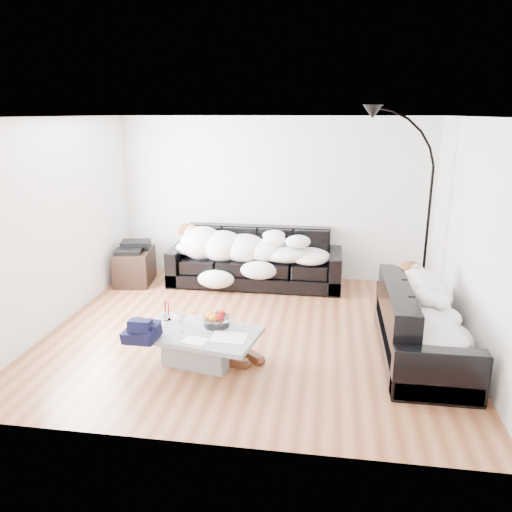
# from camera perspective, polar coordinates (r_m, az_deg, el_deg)

# --- Properties ---
(ground) EXTENTS (5.00, 5.00, 0.00)m
(ground) POSITION_cam_1_polar(r_m,az_deg,el_deg) (6.34, -0.41, -8.60)
(ground) COLOR brown
(ground) RESTS_ON ground
(wall_back) EXTENTS (5.00, 0.02, 2.60)m
(wall_back) POSITION_cam_1_polar(r_m,az_deg,el_deg) (8.10, 2.07, 6.51)
(wall_back) COLOR silver
(wall_back) RESTS_ON ground
(wall_left) EXTENTS (0.02, 4.50, 2.60)m
(wall_left) POSITION_cam_1_polar(r_m,az_deg,el_deg) (6.76, -21.89, 3.44)
(wall_left) COLOR silver
(wall_left) RESTS_ON ground
(wall_right) EXTENTS (0.02, 4.50, 2.60)m
(wall_right) POSITION_cam_1_polar(r_m,az_deg,el_deg) (6.06, 23.64, 1.88)
(wall_right) COLOR silver
(wall_right) RESTS_ON ground
(ceiling) EXTENTS (5.00, 5.00, 0.00)m
(ceiling) POSITION_cam_1_polar(r_m,az_deg,el_deg) (5.76, -0.46, 15.63)
(ceiling) COLOR white
(ceiling) RESTS_ON ground
(sofa_back) EXTENTS (2.69, 0.93, 0.88)m
(sofa_back) POSITION_cam_1_polar(r_m,az_deg,el_deg) (7.87, -0.09, -0.19)
(sofa_back) COLOR black
(sofa_back) RESTS_ON ground
(sofa_right) EXTENTS (0.87, 2.02, 0.82)m
(sofa_right) POSITION_cam_1_polar(r_m,az_deg,el_deg) (5.86, 18.60, -7.24)
(sofa_right) COLOR black
(sofa_right) RESTS_ON ground
(sleeper_back) EXTENTS (2.28, 0.79, 0.46)m
(sleeper_back) POSITION_cam_1_polar(r_m,az_deg,el_deg) (7.77, -0.15, 1.18)
(sleeper_back) COLOR white
(sleeper_back) RESTS_ON sofa_back
(sleeper_right) EXTENTS (0.73, 1.73, 0.42)m
(sleeper_right) POSITION_cam_1_polar(r_m,az_deg,el_deg) (5.78, 18.80, -5.21)
(sleeper_right) COLOR white
(sleeper_right) RESTS_ON sofa_right
(teal_cushion) EXTENTS (0.42, 0.38, 0.20)m
(teal_cushion) POSITION_cam_1_polar(r_m,az_deg,el_deg) (6.32, 17.40, -2.42)
(teal_cushion) COLOR #0D5D55
(teal_cushion) RESTS_ON sofa_right
(coffee_table) EXTENTS (1.40, 0.98, 0.37)m
(coffee_table) POSITION_cam_1_polar(r_m,az_deg,el_deg) (5.55, -6.55, -10.31)
(coffee_table) COLOR #939699
(coffee_table) RESTS_ON ground
(fruit_bowl) EXTENTS (0.36, 0.36, 0.18)m
(fruit_bowl) POSITION_cam_1_polar(r_m,az_deg,el_deg) (5.55, -4.55, -7.09)
(fruit_bowl) COLOR white
(fruit_bowl) RESTS_ON coffee_table
(wine_glass_a) EXTENTS (0.07, 0.07, 0.16)m
(wine_glass_a) POSITION_cam_1_polar(r_m,az_deg,el_deg) (5.61, -8.23, -7.09)
(wine_glass_a) COLOR white
(wine_glass_a) RESTS_ON coffee_table
(wine_glass_b) EXTENTS (0.07, 0.07, 0.16)m
(wine_glass_b) POSITION_cam_1_polar(r_m,az_deg,el_deg) (5.60, -10.28, -7.20)
(wine_glass_b) COLOR white
(wine_glass_b) RESTS_ON coffee_table
(wine_glass_c) EXTENTS (0.08, 0.08, 0.17)m
(wine_glass_c) POSITION_cam_1_polar(r_m,az_deg,el_deg) (5.43, -8.51, -7.84)
(wine_glass_c) COLOR white
(wine_glass_c) RESTS_ON coffee_table
(candle_left) EXTENTS (0.05, 0.05, 0.23)m
(candle_left) POSITION_cam_1_polar(r_m,az_deg,el_deg) (5.75, -10.31, -6.18)
(candle_left) COLOR maroon
(candle_left) RESTS_ON coffee_table
(candle_right) EXTENTS (0.05, 0.05, 0.21)m
(candle_right) POSITION_cam_1_polar(r_m,az_deg,el_deg) (5.76, -9.96, -6.24)
(candle_right) COLOR maroon
(candle_right) RESTS_ON coffee_table
(newspaper_a) EXTENTS (0.37, 0.29, 0.01)m
(newspaper_a) POSITION_cam_1_polar(r_m,az_deg,el_deg) (5.29, -3.12, -9.26)
(newspaper_a) COLOR silver
(newspaper_a) RESTS_ON coffee_table
(newspaper_b) EXTENTS (0.29, 0.24, 0.01)m
(newspaper_b) POSITION_cam_1_polar(r_m,az_deg,el_deg) (5.25, -7.02, -9.56)
(newspaper_b) COLOR silver
(newspaper_b) RESTS_ON coffee_table
(navy_jacket) EXTENTS (0.43, 0.38, 0.19)m
(navy_jacket) POSITION_cam_1_polar(r_m,az_deg,el_deg) (5.34, -12.58, -7.48)
(navy_jacket) COLOR black
(navy_jacket) RESTS_ON coffee_table
(shoes) EXTENTS (0.52, 0.45, 0.10)m
(shoes) POSITION_cam_1_polar(r_m,az_deg,el_deg) (5.56, -1.35, -11.75)
(shoes) COLOR #472311
(shoes) RESTS_ON ground
(av_cabinet) EXTENTS (0.64, 0.85, 0.54)m
(av_cabinet) POSITION_cam_1_polar(r_m,az_deg,el_deg) (8.24, -13.69, -1.16)
(av_cabinet) COLOR black
(av_cabinet) RESTS_ON ground
(stereo) EXTENTS (0.50, 0.42, 0.13)m
(stereo) POSITION_cam_1_polar(r_m,az_deg,el_deg) (8.15, -13.84, 1.08)
(stereo) COLOR black
(stereo) RESTS_ON av_cabinet
(floor_lamp) EXTENTS (0.94, 0.63, 2.41)m
(floor_lamp) POSITION_cam_1_polar(r_m,az_deg,el_deg) (7.18, 19.06, 3.62)
(floor_lamp) COLOR black
(floor_lamp) RESTS_ON ground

